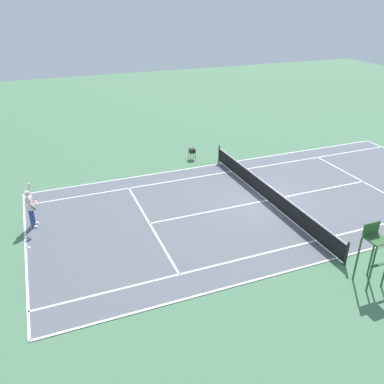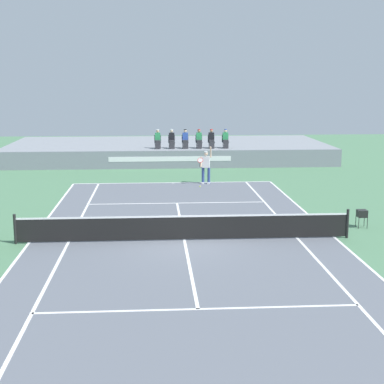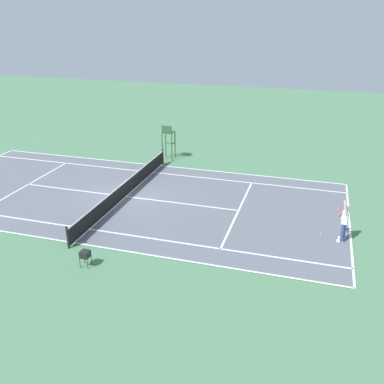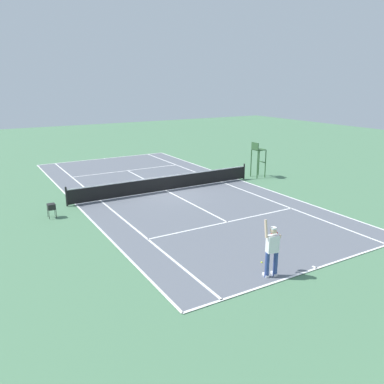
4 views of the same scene
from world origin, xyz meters
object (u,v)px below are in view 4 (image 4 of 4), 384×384
(tennis_ball, at_px, (262,262))
(umpire_chair, at_px, (258,155))
(ball_hopper, at_px, (51,206))
(tennis_player, at_px, (272,250))

(tennis_ball, bearing_deg, umpire_chair, -128.84)
(tennis_ball, distance_m, umpire_chair, 13.62)
(umpire_chair, relative_size, ball_hopper, 3.49)
(tennis_ball, xyz_separation_m, umpire_chair, (-8.49, -10.55, 1.52))
(tennis_player, relative_size, tennis_ball, 30.63)
(ball_hopper, bearing_deg, tennis_player, 117.43)
(tennis_player, xyz_separation_m, ball_hopper, (5.20, -10.02, -0.42))
(umpire_chair, bearing_deg, tennis_player, 52.25)
(umpire_chair, bearing_deg, tennis_ball, 51.16)
(tennis_player, distance_m, tennis_ball, 1.40)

